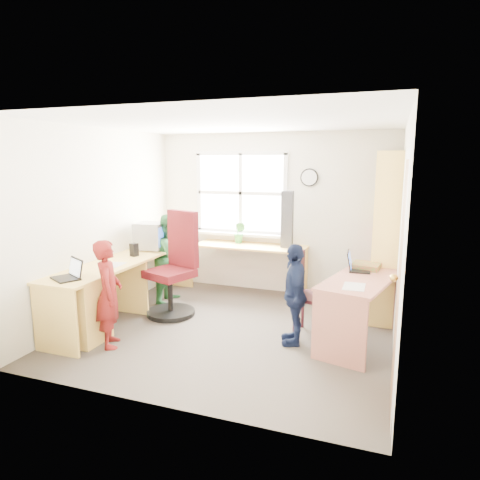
{
  "coord_description": "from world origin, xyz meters",
  "views": [
    {
      "loc": [
        1.7,
        -4.5,
        1.99
      ],
      "look_at": [
        0.0,
        0.25,
        1.05
      ],
      "focal_mm": 32.0,
      "sensor_mm": 36.0,
      "label": 1
    }
  ],
  "objects_px": {
    "potted_plant": "(240,233)",
    "person_red": "(109,294)",
    "l_desk": "(124,289)",
    "bookshelf": "(386,239)",
    "crt_monitor": "(151,236)",
    "right_desk": "(360,296)",
    "swivel_chair": "(175,271)",
    "cd_tower": "(287,219)",
    "person_green": "(171,258)",
    "laptop_right": "(356,266)",
    "laptop_left": "(70,274)",
    "wooden_chair": "(308,291)",
    "person_navy": "(295,294)"
  },
  "relations": [
    {
      "from": "wooden_chair",
      "to": "person_green",
      "type": "distance_m",
      "value": 2.13
    },
    {
      "from": "right_desk",
      "to": "crt_monitor",
      "type": "distance_m",
      "value": 2.99
    },
    {
      "from": "cd_tower",
      "to": "laptop_right",
      "type": "bearing_deg",
      "value": -47.44
    },
    {
      "from": "l_desk",
      "to": "potted_plant",
      "type": "xyz_separation_m",
      "value": [
        0.85,
        1.79,
        0.46
      ]
    },
    {
      "from": "laptop_left",
      "to": "potted_plant",
      "type": "distance_m",
      "value": 2.68
    },
    {
      "from": "person_navy",
      "to": "person_red",
      "type": "bearing_deg",
      "value": -83.89
    },
    {
      "from": "right_desk",
      "to": "swivel_chair",
      "type": "relative_size",
      "value": 1.04
    },
    {
      "from": "potted_plant",
      "to": "l_desk",
      "type": "bearing_deg",
      "value": -115.35
    },
    {
      "from": "potted_plant",
      "to": "person_red",
      "type": "relative_size",
      "value": 0.28
    },
    {
      "from": "laptop_left",
      "to": "cd_tower",
      "type": "height_order",
      "value": "cd_tower"
    },
    {
      "from": "laptop_left",
      "to": "person_green",
      "type": "bearing_deg",
      "value": 107.93
    },
    {
      "from": "swivel_chair",
      "to": "laptop_left",
      "type": "bearing_deg",
      "value": -95.61
    },
    {
      "from": "wooden_chair",
      "to": "laptop_left",
      "type": "relative_size",
      "value": 2.45
    },
    {
      "from": "potted_plant",
      "to": "wooden_chair",
      "type": "bearing_deg",
      "value": -45.3
    },
    {
      "from": "bookshelf",
      "to": "laptop_left",
      "type": "relative_size",
      "value": 5.36
    },
    {
      "from": "cd_tower",
      "to": "potted_plant",
      "type": "xyz_separation_m",
      "value": [
        -0.74,
        0.04,
        -0.24
      ]
    },
    {
      "from": "cd_tower",
      "to": "person_red",
      "type": "xyz_separation_m",
      "value": [
        -1.39,
        -2.31,
        -0.57
      ]
    },
    {
      "from": "l_desk",
      "to": "person_red",
      "type": "height_order",
      "value": "person_red"
    },
    {
      "from": "right_desk",
      "to": "swivel_chair",
      "type": "distance_m",
      "value": 2.35
    },
    {
      "from": "bookshelf",
      "to": "wooden_chair",
      "type": "bearing_deg",
      "value": -128.5
    },
    {
      "from": "swivel_chair",
      "to": "person_red",
      "type": "distance_m",
      "value": 1.15
    },
    {
      "from": "crt_monitor",
      "to": "laptop_left",
      "type": "distance_m",
      "value": 1.62
    },
    {
      "from": "laptop_left",
      "to": "l_desk",
      "type": "bearing_deg",
      "value": 102.02
    },
    {
      "from": "cd_tower",
      "to": "potted_plant",
      "type": "relative_size",
      "value": 2.47
    },
    {
      "from": "bookshelf",
      "to": "swivel_chair",
      "type": "bearing_deg",
      "value": -160.81
    },
    {
      "from": "wooden_chair",
      "to": "crt_monitor",
      "type": "bearing_deg",
      "value": 172.42
    },
    {
      "from": "person_green",
      "to": "person_navy",
      "type": "relative_size",
      "value": 1.12
    },
    {
      "from": "person_green",
      "to": "bookshelf",
      "type": "bearing_deg",
      "value": -83.71
    },
    {
      "from": "cd_tower",
      "to": "person_red",
      "type": "bearing_deg",
      "value": -124.96
    },
    {
      "from": "crt_monitor",
      "to": "laptop_right",
      "type": "height_order",
      "value": "crt_monitor"
    },
    {
      "from": "person_red",
      "to": "crt_monitor",
      "type": "bearing_deg",
      "value": -16.85
    },
    {
      "from": "crt_monitor",
      "to": "l_desk",
      "type": "bearing_deg",
      "value": -85.12
    },
    {
      "from": "bookshelf",
      "to": "swivel_chair",
      "type": "xyz_separation_m",
      "value": [
        -2.56,
        -0.89,
        -0.42
      ]
    },
    {
      "from": "potted_plant",
      "to": "person_red",
      "type": "distance_m",
      "value": 2.46
    },
    {
      "from": "bookshelf",
      "to": "person_red",
      "type": "relative_size",
      "value": 1.79
    },
    {
      "from": "l_desk",
      "to": "potted_plant",
      "type": "relative_size",
      "value": 8.97
    },
    {
      "from": "wooden_chair",
      "to": "l_desk",
      "type": "bearing_deg",
      "value": -164.06
    },
    {
      "from": "laptop_left",
      "to": "crt_monitor",
      "type": "bearing_deg",
      "value": 117.26
    },
    {
      "from": "bookshelf",
      "to": "person_green",
      "type": "relative_size",
      "value": 1.67
    },
    {
      "from": "swivel_chair",
      "to": "wooden_chair",
      "type": "xyz_separation_m",
      "value": [
        1.77,
        -0.11,
        -0.06
      ]
    },
    {
      "from": "laptop_left",
      "to": "person_red",
      "type": "bearing_deg",
      "value": 45.35
    },
    {
      "from": "bookshelf",
      "to": "crt_monitor",
      "type": "bearing_deg",
      "value": -170.3
    },
    {
      "from": "right_desk",
      "to": "cd_tower",
      "type": "bearing_deg",
      "value": 144.35
    },
    {
      "from": "person_navy",
      "to": "l_desk",
      "type": "bearing_deg",
      "value": -100.35
    },
    {
      "from": "laptop_left",
      "to": "laptop_right",
      "type": "distance_m",
      "value": 3.18
    },
    {
      "from": "cd_tower",
      "to": "person_green",
      "type": "xyz_separation_m",
      "value": [
        -1.49,
        -0.74,
        -0.53
      ]
    },
    {
      "from": "person_green",
      "to": "laptop_left",
      "type": "bearing_deg",
      "value": 167.17
    },
    {
      "from": "swivel_chair",
      "to": "crt_monitor",
      "type": "height_order",
      "value": "swivel_chair"
    },
    {
      "from": "right_desk",
      "to": "laptop_right",
      "type": "height_order",
      "value": "laptop_right"
    },
    {
      "from": "cd_tower",
      "to": "wooden_chair",
      "type": "bearing_deg",
      "value": -69.98
    }
  ]
}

